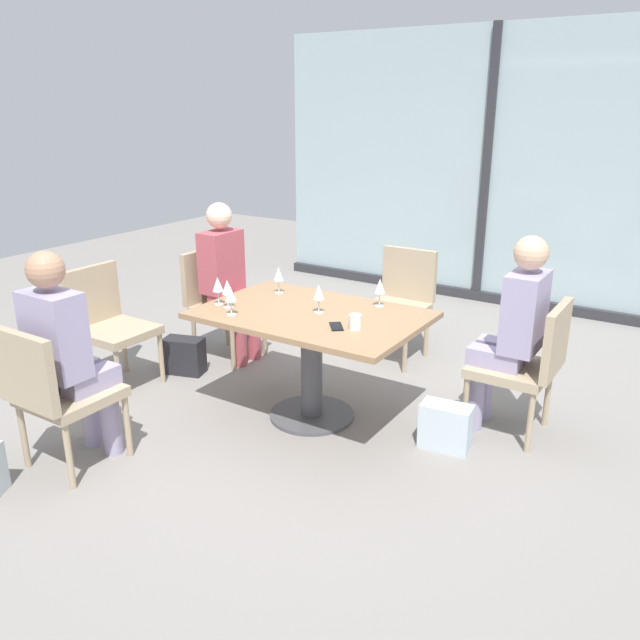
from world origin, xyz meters
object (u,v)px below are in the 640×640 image
at_px(chair_side_end, 108,320).
at_px(wine_glass_3, 319,293).
at_px(chair_front_left, 54,389).
at_px(wine_glass_2, 231,294).
at_px(handbag_1, 446,426).
at_px(person_far_left, 228,275).
at_px(cell_phone_on_table, 336,326).
at_px(handbag_0, 184,356).
at_px(wine_glass_0, 380,287).
at_px(wine_glass_5, 218,285).
at_px(person_far_right, 513,326).
at_px(wine_glass_4, 279,274).
at_px(person_front_left, 67,349).
at_px(chair_far_right, 528,361).
at_px(wine_glass_1, 227,288).
at_px(coffee_cup, 355,322).
at_px(chair_near_window, 400,298).
at_px(chair_far_left, 219,297).
at_px(dining_table_main, 312,337).

relative_size(chair_side_end, wine_glass_3, 4.70).
xyz_separation_m(chair_front_left, wine_glass_2, (0.44, 0.99, 0.37)).
bearing_deg(chair_side_end, handbag_1, 10.30).
bearing_deg(person_far_left, cell_phone_on_table, -25.45).
height_order(wine_glass_2, cell_phone_on_table, wine_glass_2).
distance_m(chair_side_end, handbag_0, 0.63).
relative_size(chair_side_end, handbag_0, 2.90).
xyz_separation_m(person_far_left, handbag_0, (-0.10, -0.43, -0.56)).
distance_m(wine_glass_0, wine_glass_5, 1.05).
height_order(person_far_left, person_far_right, same).
bearing_deg(wine_glass_4, chair_front_left, -104.75).
xyz_separation_m(person_front_left, wine_glass_0, (1.13, 1.53, 0.16)).
bearing_deg(person_front_left, wine_glass_0, 53.47).
height_order(chair_far_right, wine_glass_1, wine_glass_1).
bearing_deg(wine_glass_0, coffee_cup, -79.46).
bearing_deg(person_far_left, chair_far_right, 0.00).
distance_m(chair_front_left, handbag_0, 1.47).
distance_m(person_far_left, wine_glass_4, 0.77).
bearing_deg(wine_glass_0, person_front_left, -126.53).
height_order(wine_glass_0, coffee_cup, wine_glass_0).
bearing_deg(handbag_0, wine_glass_5, -40.36).
distance_m(chair_front_left, handbag_1, 2.25).
relative_size(chair_near_window, wine_glass_4, 4.70).
xyz_separation_m(wine_glass_1, coffee_cup, (0.90, 0.08, -0.09)).
bearing_deg(wine_glass_5, handbag_0, 156.83).
bearing_deg(chair_front_left, wine_glass_0, 55.34).
bearing_deg(wine_glass_3, chair_front_left, -123.62).
height_order(person_far_left, wine_glass_3, person_far_left).
bearing_deg(wine_glass_0, chair_far_right, 10.33).
distance_m(chair_front_left, cell_phone_on_table, 1.61).
relative_size(chair_far_right, coffee_cup, 9.67).
bearing_deg(chair_side_end, coffee_cup, 6.35).
bearing_deg(wine_glass_4, chair_near_window, 67.95).
relative_size(chair_far_left, handbag_0, 2.90).
bearing_deg(handbag_0, person_far_right, -6.73).
relative_size(chair_near_window, wine_glass_2, 4.70).
distance_m(person_far_right, wine_glass_2, 1.73).
height_order(chair_side_end, handbag_1, chair_side_end).
height_order(dining_table_main, person_far_left, person_far_left).
bearing_deg(wine_glass_2, chair_far_left, 135.64).
distance_m(wine_glass_1, handbag_1, 1.61).
height_order(person_far_left, wine_glass_4, person_far_left).
xyz_separation_m(dining_table_main, chair_far_left, (-1.23, 0.51, -0.06)).
distance_m(wine_glass_2, coffee_cup, 0.81).
distance_m(chair_front_left, wine_glass_0, 2.03).
bearing_deg(wine_glass_5, person_far_right, 22.02).
bearing_deg(person_far_left, handbag_1, -11.54).
xyz_separation_m(person_far_left, wine_glass_1, (0.62, -0.72, 0.16)).
relative_size(wine_glass_5, coffee_cup, 2.06).
bearing_deg(chair_side_end, chair_far_right, 17.15).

